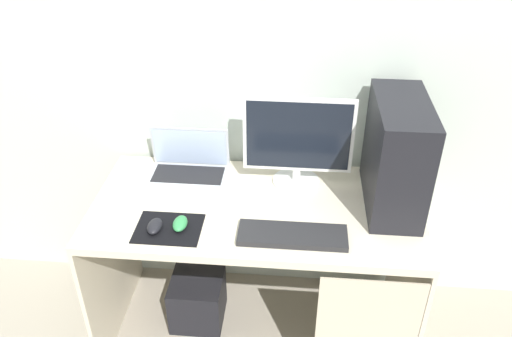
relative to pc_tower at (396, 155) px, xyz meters
name	(u,v)px	position (x,y,z in m)	size (l,w,h in m)	color
ground_plane	(256,326)	(-0.56, -0.08, -0.98)	(8.00, 8.00, 0.00)	#9E9384
wall_back	(264,47)	(-0.56, 0.30, 0.32)	(4.00, 0.05, 2.60)	beige
desk	(260,235)	(-0.54, -0.09, -0.38)	(1.38, 0.68, 0.75)	beige
pc_tower	(396,155)	(0.00, 0.00, 0.00)	(0.21, 0.46, 0.45)	black
monitor	(298,143)	(-0.39, 0.10, -0.02)	(0.47, 0.21, 0.41)	white
laptop	(189,167)	(-0.88, 0.12, -0.18)	(0.36, 0.23, 0.22)	#B7BCC6
keyboard	(292,235)	(-0.40, -0.28, -0.22)	(0.42, 0.14, 0.02)	#232326
mousepad	(169,228)	(-0.89, -0.27, -0.22)	(0.26, 0.20, 0.01)	black
mouse_left	(180,223)	(-0.84, -0.26, -0.21)	(0.06, 0.10, 0.03)	#338C4C
mouse_right	(155,226)	(-0.94, -0.28, -0.21)	(0.06, 0.10, 0.03)	black
subwoofer	(198,299)	(-0.85, -0.05, -0.85)	(0.25, 0.25, 0.25)	black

